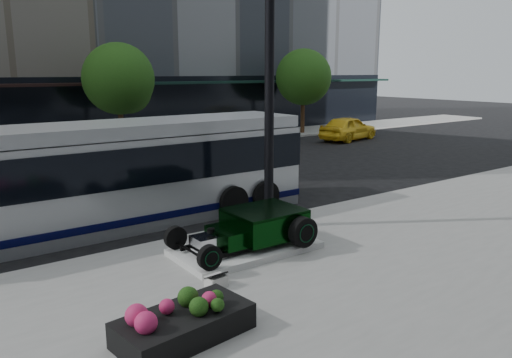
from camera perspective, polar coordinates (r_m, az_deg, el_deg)
ground at (r=16.50m, az=-1.86°, el=-2.97°), size 120.00×120.00×0.00m
sidewalk_far at (r=28.95m, az=-17.55°, el=3.20°), size 70.00×4.00×0.12m
street_trees at (r=28.14m, az=-15.18°, el=10.69°), size 29.80×3.80×5.70m
display_plinth at (r=11.99m, az=-1.17°, el=-7.93°), size 3.40×1.80×0.15m
hot_rod at (r=12.01m, az=0.13°, el=-5.36°), size 3.22×2.00×0.81m
info_plaque at (r=10.17m, az=-4.57°, el=-11.49°), size 0.42×0.33×0.31m
lamppost at (r=13.26m, az=1.54°, el=10.93°), size 0.46×0.46×8.45m
flower_planter at (r=8.41m, az=-8.21°, el=-15.96°), size 2.28×1.34×0.70m
transit_bus at (r=14.53m, az=-16.80°, el=0.43°), size 12.12×2.88×2.92m
white_sedan at (r=22.52m, az=-5.99°, el=2.90°), size 5.19×3.44×1.40m
yellow_taxi at (r=32.38m, az=10.50°, el=5.74°), size 4.81×2.71×1.54m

